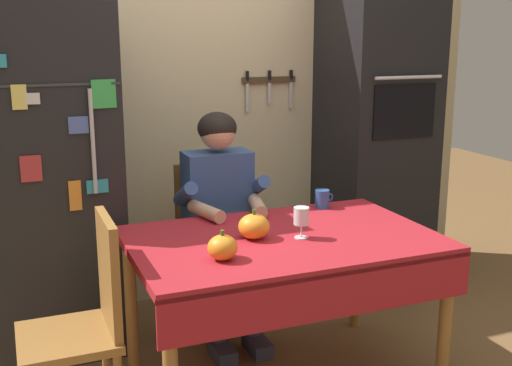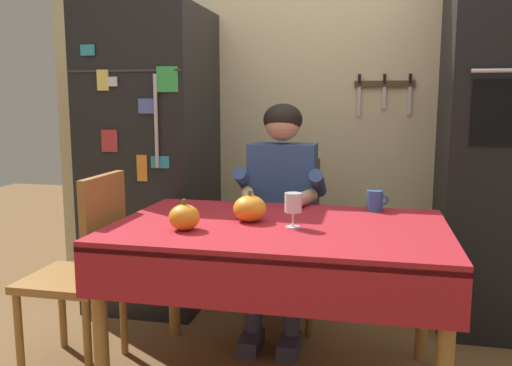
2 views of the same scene
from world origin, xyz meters
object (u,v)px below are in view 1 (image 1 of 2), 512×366
(refrigerator, at_px, (49,180))
(dining_table, at_px, (284,255))
(wall_oven, at_px, (375,130))
(wine_glass, at_px, (301,217))
(chair_behind_person, at_px, (211,237))
(pumpkin_medium, at_px, (254,226))
(chair_left_side, at_px, (86,317))
(pumpkin_large, at_px, (223,247))
(seated_person, at_px, (222,207))
(coffee_mug, at_px, (322,199))

(refrigerator, height_order, dining_table, refrigerator)
(wall_oven, xyz_separation_m, wine_glass, (-0.98, -0.96, -0.21))
(chair_behind_person, distance_m, pumpkin_medium, 0.80)
(wall_oven, height_order, dining_table, wall_oven)
(chair_left_side, xyz_separation_m, pumpkin_large, (0.54, -0.15, 0.28))
(chair_left_side, bearing_deg, refrigerator, 93.14)
(wall_oven, relative_size, chair_behind_person, 2.26)
(wall_oven, distance_m, chair_behind_person, 1.27)
(wall_oven, height_order, seated_person, wall_oven)
(seated_person, height_order, coffee_mug, seated_person)
(refrigerator, bearing_deg, wine_glass, -42.09)
(wall_oven, xyz_separation_m, dining_table, (-1.05, -0.92, -0.39))
(wall_oven, xyz_separation_m, pumpkin_large, (-1.41, -1.09, -0.26))
(refrigerator, xyz_separation_m, wine_glass, (1.02, -0.92, -0.06))
(seated_person, height_order, chair_left_side, seated_person)
(chair_left_side, bearing_deg, dining_table, 0.79)
(chair_behind_person, distance_m, wine_glass, 0.90)
(seated_person, distance_m, pumpkin_medium, 0.57)
(pumpkin_large, distance_m, pumpkin_medium, 0.31)
(chair_left_side, xyz_separation_m, pumpkin_medium, (0.77, 0.05, 0.29))
(dining_table, relative_size, coffee_mug, 13.50)
(refrigerator, distance_m, seated_person, 0.91)
(chair_behind_person, relative_size, seated_person, 0.75)
(refrigerator, distance_m, chair_left_side, 0.98)
(refrigerator, height_order, pumpkin_large, refrigerator)
(seated_person, distance_m, pumpkin_large, 0.82)
(chair_left_side, relative_size, pumpkin_large, 7.29)
(refrigerator, relative_size, seated_person, 1.45)
(chair_left_side, distance_m, pumpkin_medium, 0.82)
(chair_behind_person, xyz_separation_m, pumpkin_medium, (-0.04, -0.75, 0.29))
(wine_glass, bearing_deg, coffee_mug, 51.92)
(pumpkin_medium, bearing_deg, coffee_mug, 33.08)
(refrigerator, bearing_deg, wall_oven, 1.14)
(dining_table, bearing_deg, refrigerator, 137.09)
(refrigerator, height_order, chair_behind_person, refrigerator)
(wall_oven, bearing_deg, pumpkin_medium, -143.35)
(wall_oven, relative_size, coffee_mug, 20.24)
(wine_glass, relative_size, pumpkin_large, 1.14)
(seated_person, xyz_separation_m, pumpkin_large, (-0.26, -0.77, 0.06))
(chair_behind_person, xyz_separation_m, coffee_mug, (0.49, -0.41, 0.28))
(wine_glass, bearing_deg, pumpkin_medium, 159.21)
(wall_oven, relative_size, wine_glass, 14.39)
(wall_oven, height_order, wine_glass, wall_oven)
(dining_table, relative_size, chair_left_side, 1.51)
(refrigerator, distance_m, pumpkin_large, 1.21)
(dining_table, relative_size, chair_behind_person, 1.51)
(wall_oven, distance_m, coffee_mug, 0.88)
(coffee_mug, relative_size, pumpkin_large, 0.81)
(chair_behind_person, height_order, pumpkin_large, chair_behind_person)
(dining_table, height_order, pumpkin_large, pumpkin_large)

